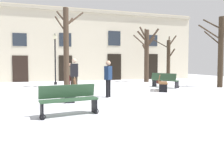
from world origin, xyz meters
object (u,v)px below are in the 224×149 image
at_px(streetlamp, 55,53).
at_px(litter_bin, 159,79).
at_px(tree_left_of_center, 66,45).
at_px(bench_by_litter_bin, 162,83).
at_px(bench_back_to_back_left, 72,89).
at_px(tree_near_facade, 146,52).
at_px(person_strolling, 74,74).
at_px(person_near_bench, 70,74).
at_px(bench_near_lamp, 69,99).
at_px(tree_foreground, 168,59).
at_px(bench_back_to_back_right, 165,80).
at_px(tree_right_of_center, 221,48).
at_px(person_crossing_plaza, 108,77).

distance_m(streetlamp, litter_bin, 8.18).
xyz_separation_m(tree_left_of_center, bench_by_litter_bin, (5.19, -2.97, -2.27)).
bearing_deg(bench_back_to_back_left, tree_near_facade, 144.11).
bearing_deg(person_strolling, bench_back_to_back_left, 94.49).
bearing_deg(person_near_bench, litter_bin, -8.75).
relative_size(tree_left_of_center, bench_near_lamp, 2.91).
bearing_deg(streetlamp, person_strolling, -80.21).
xyz_separation_m(tree_foreground, bench_by_litter_bin, (-3.97, -5.85, -1.57)).
height_order(litter_bin, bench_by_litter_bin, bench_by_litter_bin).
xyz_separation_m(streetlamp, bench_back_to_back_right, (6.84, -3.92, -1.84)).
bearing_deg(person_near_bench, streetlamp, 112.33).
bearing_deg(bench_back_to_back_left, tree_right_of_center, 110.38).
relative_size(litter_bin, person_near_bench, 0.49).
distance_m(streetlamp, person_near_bench, 2.31).
height_order(tree_foreground, streetlamp, tree_foreground).
distance_m(tree_left_of_center, bench_near_lamp, 7.68).
bearing_deg(tree_near_facade, tree_left_of_center, -159.18).
bearing_deg(bench_near_lamp, bench_back_to_back_left, 72.98).
bearing_deg(person_strolling, bench_near_lamp, 95.53).
relative_size(tree_near_facade, litter_bin, 6.30).
height_order(tree_right_of_center, tree_near_facade, tree_right_of_center).
xyz_separation_m(tree_right_of_center, bench_by_litter_bin, (-4.56, -0.49, -2.12)).
bearing_deg(bench_near_lamp, tree_near_facade, 43.81).
bearing_deg(bench_back_to_back_right, tree_near_facade, -39.44).
distance_m(litter_bin, person_near_bench, 6.88).
bearing_deg(streetlamp, person_crossing_plaza, -71.55).
relative_size(streetlamp, bench_back_to_back_right, 2.12).
bearing_deg(streetlamp, litter_bin, -9.85).
xyz_separation_m(tree_near_facade, person_near_bench, (-6.57, -1.78, -1.66)).
distance_m(bench_back_to_back_right, bench_back_to_back_left, 6.99).
xyz_separation_m(tree_right_of_center, person_near_bench, (-9.46, 3.30, -1.70)).
bearing_deg(tree_near_facade, streetlamp, -177.97).
bearing_deg(bench_back_to_back_right, tree_left_of_center, 45.65).
xyz_separation_m(litter_bin, person_near_bench, (-6.87, -0.16, 0.48)).
relative_size(tree_foreground, bench_by_litter_bin, 2.51).
bearing_deg(tree_foreground, person_strolling, -147.62).
xyz_separation_m(bench_back_to_back_right, person_near_bench, (-5.88, 2.40, 0.39)).
relative_size(litter_bin, bench_near_lamp, 0.44).
bearing_deg(person_near_bench, bench_by_litter_bin, -47.87).
distance_m(bench_back_to_back_right, person_near_bench, 6.36).
relative_size(bench_near_lamp, person_near_bench, 1.11).
bearing_deg(bench_back_to_back_left, tree_left_of_center, -173.28).
relative_size(tree_right_of_center, tree_left_of_center, 1.03).
height_order(bench_near_lamp, person_near_bench, person_near_bench).
bearing_deg(litter_bin, streetlamp, 170.15).
bearing_deg(person_near_bench, tree_right_of_center, -29.33).
height_order(tree_left_of_center, person_strolling, tree_left_of_center).
distance_m(tree_near_facade, bench_by_litter_bin, 6.18).
distance_m(bench_back_to_back_left, person_crossing_plaza, 1.75).
bearing_deg(person_near_bench, bench_back_to_back_right, -32.30).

